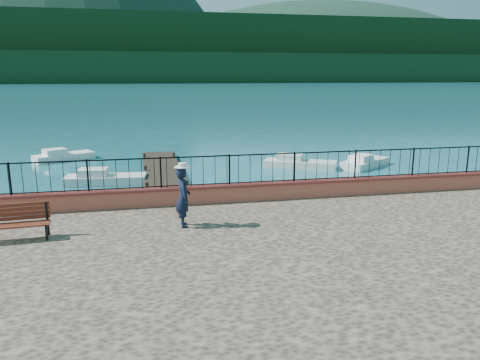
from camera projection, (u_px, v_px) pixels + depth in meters
name	position (u px, v px, depth m)	size (l,w,h in m)	color
ground	(268.00, 282.00, 12.17)	(2000.00, 2000.00, 0.00)	#19596B
parapet	(239.00, 192.00, 15.37)	(28.00, 0.46, 0.58)	#AF4D3F
railing	(239.00, 170.00, 15.20)	(27.00, 0.05, 0.95)	black
dock	(165.00, 180.00, 23.17)	(2.00, 16.00, 0.30)	#2D231C
far_forest	(142.00, 68.00, 296.25)	(900.00, 60.00, 18.00)	black
foothills	(141.00, 51.00, 350.59)	(900.00, 120.00, 44.00)	black
companion_hill	(318.00, 78.00, 591.14)	(448.00, 384.00, 180.00)	#142D23
park_bench	(16.00, 230.00, 11.73)	(1.65, 0.65, 0.90)	black
person	(183.00, 197.00, 12.68)	(0.60, 0.40, 1.65)	black
hat	(182.00, 165.00, 12.48)	(0.44, 0.44, 0.12)	silver
boat_0	(106.00, 176.00, 22.97)	(3.88, 1.30, 0.80)	silver
boat_1	(300.00, 161.00, 26.95)	(4.09, 1.30, 0.80)	silver
boat_2	(365.00, 160.00, 27.24)	(3.56, 1.30, 0.80)	white
boat_3	(64.00, 154.00, 29.30)	(3.59, 1.30, 0.80)	white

